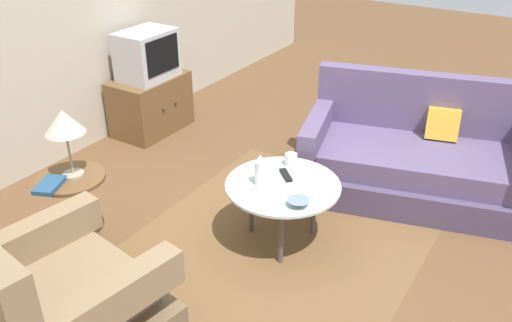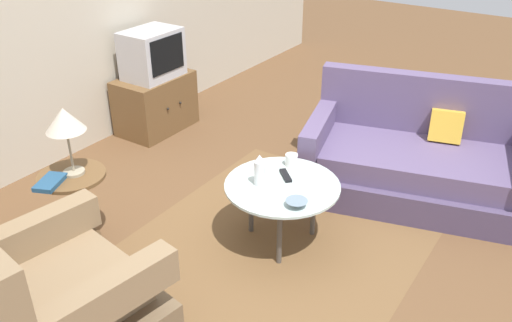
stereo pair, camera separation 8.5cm
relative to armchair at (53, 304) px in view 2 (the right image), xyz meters
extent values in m
plane|color=brown|center=(1.42, -0.55, -0.31)|extent=(16.00, 16.00, 0.00)
cube|color=#BCB29E|center=(1.42, 1.87, 1.04)|extent=(9.00, 0.12, 2.70)
cube|color=brown|center=(1.51, -0.50, -0.31)|extent=(2.17, 1.89, 0.00)
cube|color=#846B4C|center=(0.06, -0.01, 0.02)|extent=(0.84, 0.72, 0.18)
cube|color=#846B4C|center=(0.00, -0.38, 0.21)|extent=(0.91, 0.28, 0.20)
cube|color=#846B4C|center=(0.12, 0.36, 0.21)|extent=(0.91, 0.28, 0.20)
cube|color=#4B3E5C|center=(2.61, -1.08, -0.19)|extent=(1.32, 1.89, 0.24)
cube|color=#5B4C70|center=(2.61, -1.08, 0.02)|extent=(1.11, 1.59, 0.18)
cube|color=#5B4C70|center=(2.98, -0.98, 0.35)|extent=(0.58, 1.69, 0.49)
cube|color=#5B4C70|center=(2.41, -0.32, 0.20)|extent=(0.91, 0.37, 0.19)
cube|color=gold|center=(2.90, -1.19, 0.23)|extent=(0.23, 0.29, 0.27)
cylinder|color=#B2C6C1|center=(1.51, -0.50, 0.15)|extent=(0.79, 0.79, 0.02)
cylinder|color=#4C4742|center=(1.49, -0.26, -0.09)|extent=(0.04, 0.04, 0.45)
cylinder|color=#4C4742|center=(1.29, -0.62, -0.09)|extent=(0.04, 0.04, 0.45)
cylinder|color=#4C4742|center=(1.70, -0.65, -0.09)|extent=(0.04, 0.04, 0.45)
cylinder|color=brown|center=(0.72, 0.67, 0.23)|extent=(0.45, 0.45, 0.02)
cylinder|color=#47311C|center=(0.72, 0.67, -0.05)|extent=(0.05, 0.05, 0.53)
cylinder|color=#47311C|center=(0.72, 0.67, -0.30)|extent=(0.25, 0.25, 0.02)
cube|color=brown|center=(2.42, 1.53, -0.03)|extent=(0.76, 0.48, 0.56)
sphere|color=black|center=(2.33, 1.28, 0.00)|extent=(0.02, 0.02, 0.02)
sphere|color=black|center=(2.51, 1.28, 0.00)|extent=(0.02, 0.02, 0.02)
cube|color=#B7B7BC|center=(2.42, 1.52, 0.48)|extent=(0.54, 0.39, 0.46)
cube|color=black|center=(2.42, 1.32, 0.51)|extent=(0.43, 0.01, 0.33)
cylinder|color=#9E937A|center=(0.74, 0.67, 0.25)|extent=(0.14, 0.14, 0.02)
cylinder|color=#9E937A|center=(0.74, 0.67, 0.41)|extent=(0.02, 0.02, 0.30)
cone|color=beige|center=(0.74, 0.67, 0.63)|extent=(0.26, 0.26, 0.16)
cylinder|color=white|center=(1.43, -0.38, 0.25)|extent=(0.07, 0.07, 0.18)
cone|color=white|center=(1.43, -0.38, 0.36)|extent=(0.07, 0.07, 0.05)
cylinder|color=white|center=(1.78, -0.42, 0.20)|extent=(0.09, 0.09, 0.09)
torus|color=white|center=(1.83, -0.42, 0.20)|extent=(0.06, 0.01, 0.06)
cone|color=slate|center=(1.33, -0.72, 0.18)|extent=(0.14, 0.14, 0.04)
cube|color=black|center=(1.61, -0.47, 0.17)|extent=(0.15, 0.15, 0.02)
cube|color=navy|center=(0.56, 0.68, 0.25)|extent=(0.26, 0.21, 0.03)
camera|label=1|loc=(-1.22, -2.01, 2.04)|focal=37.56mm
camera|label=2|loc=(-1.17, -2.08, 2.04)|focal=37.56mm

